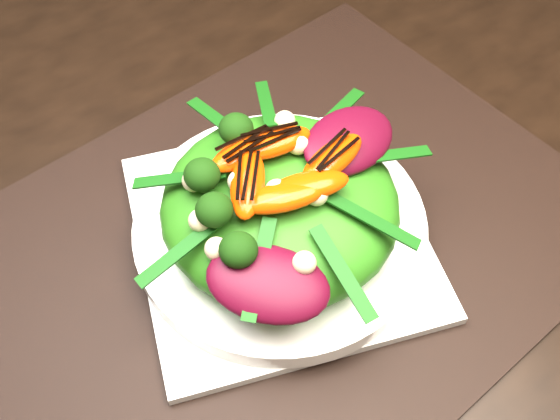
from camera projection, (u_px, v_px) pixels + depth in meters
dining_table at (199, 195)px, 0.64m from camera, size 1.60×0.90×0.75m
placemat at (280, 240)px, 0.58m from camera, size 0.58×0.46×0.00m
plate_base at (280, 235)px, 0.57m from camera, size 0.31×0.31×0.01m
salad_bowl at (280, 226)px, 0.56m from camera, size 0.32×0.32×0.02m
lettuce_mound at (280, 205)px, 0.54m from camera, size 0.22×0.22×0.07m
radicchio_leaf at (349, 140)px, 0.53m from camera, size 0.10×0.07×0.02m
orange_segment at (265, 154)px, 0.52m from camera, size 0.07×0.04×0.02m
broccoli_floret at (169, 185)px, 0.50m from camera, size 0.04×0.04×0.04m
macadamia_nut at (335, 184)px, 0.50m from camera, size 0.02×0.02×0.02m
balsamic_drizzle at (264, 146)px, 0.51m from camera, size 0.04×0.01×0.00m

